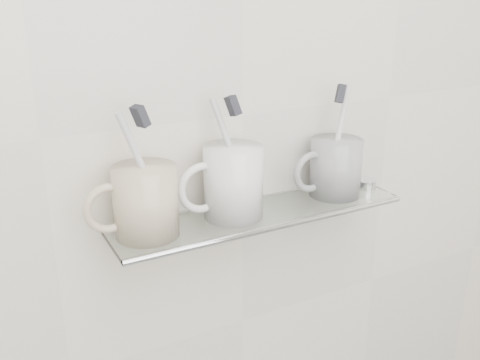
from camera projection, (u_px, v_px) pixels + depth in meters
wall_back at (243, 115)px, 0.88m from camera, size 2.50×0.00×2.50m
shelf_glass at (260, 214)px, 0.88m from camera, size 0.50×0.12×0.01m
shelf_rail at (278, 226)px, 0.84m from camera, size 0.50×0.01×0.01m
bracket_left at (129, 235)px, 0.83m from camera, size 0.02×0.03×0.02m
bracket_right at (343, 189)px, 1.02m from camera, size 0.02×0.03×0.02m
mug_left at (146, 201)px, 0.78m from camera, size 0.11×0.11×0.11m
mug_left_handle at (109, 208)px, 0.76m from camera, size 0.08×0.01×0.08m
toothbrush_left at (144, 171)px, 0.77m from camera, size 0.07×0.02×0.18m
bristles_left at (140, 116)px, 0.74m from camera, size 0.03×0.03×0.03m
mug_center at (233, 182)px, 0.84m from camera, size 0.12×0.12×0.12m
mug_center_handle at (203, 188)px, 0.82m from camera, size 0.08×0.01×0.08m
toothbrush_center at (233, 156)px, 0.83m from camera, size 0.06×0.05×0.18m
bristles_center at (233, 106)px, 0.80m from camera, size 0.02×0.03×0.04m
mug_right at (336, 167)px, 0.94m from camera, size 0.10×0.10×0.10m
mug_right_handle at (312, 172)px, 0.91m from camera, size 0.07×0.01×0.07m
toothbrush_right at (337, 140)px, 0.92m from camera, size 0.07×0.04×0.18m
bristles_right at (340, 94)px, 0.89m from camera, size 0.03×0.03×0.04m
chrome_cap at (366, 183)px, 0.98m from camera, size 0.04×0.04×0.02m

